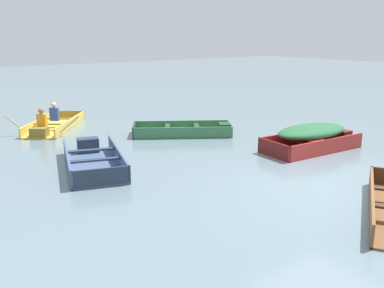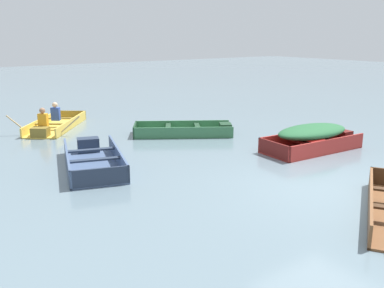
% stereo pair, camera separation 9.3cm
% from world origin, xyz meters
% --- Properties ---
extents(ground_plane, '(80.00, 80.00, 0.00)m').
position_xyz_m(ground_plane, '(0.00, 0.00, 0.00)').
color(ground_plane, slate).
extents(skiff_slate_blue_near_moored, '(2.10, 3.25, 0.42)m').
position_xyz_m(skiff_slate_blue_near_moored, '(-3.38, 4.51, 0.15)').
color(skiff_slate_blue_near_moored, '#475B7F').
rests_on(skiff_slate_blue_near_moored, ground).
extents(skiff_red_mid_moored, '(2.91, 1.36, 0.71)m').
position_xyz_m(skiff_red_mid_moored, '(2.14, 2.28, 0.43)').
color(skiff_red_mid_moored, '#AD2D28').
rests_on(skiff_red_mid_moored, ground).
extents(skiff_green_far_moored, '(3.20, 2.61, 0.36)m').
position_xyz_m(skiff_green_far_moored, '(0.41, 5.84, 0.12)').
color(skiff_green_far_moored, '#387047').
rests_on(skiff_green_far_moored, ground).
extents(rowboat_yellow_with_crew, '(3.07, 3.24, 0.90)m').
position_xyz_m(rowboat_yellow_with_crew, '(-2.78, 9.12, 0.17)').
color(rowboat_yellow_with_crew, '#E5BC47').
rests_on(rowboat_yellow_with_crew, ground).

